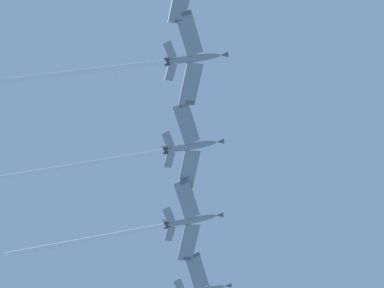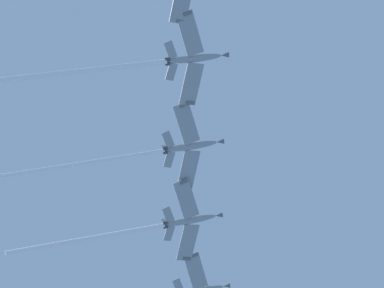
% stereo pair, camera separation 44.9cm
% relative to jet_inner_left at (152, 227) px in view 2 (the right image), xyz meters
% --- Properties ---
extents(jet_inner_left, '(28.70, 39.35, 16.59)m').
position_rel_jet_inner_left_xyz_m(jet_inner_left, '(0.00, 0.00, 0.00)').
color(jet_inner_left, gray).
extents(jet_centre, '(30.07, 42.38, 17.73)m').
position_rel_jet_inner_left_xyz_m(jet_centre, '(13.61, 10.28, 1.43)').
color(jet_centre, gray).
extents(jet_inner_right, '(31.99, 44.70, 18.90)m').
position_rel_jet_inner_left_xyz_m(jet_inner_right, '(31.81, 17.57, -0.49)').
color(jet_inner_right, gray).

